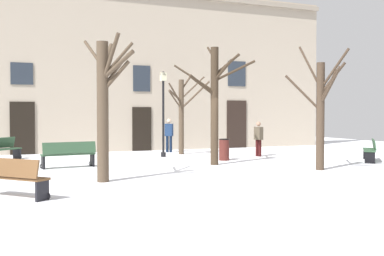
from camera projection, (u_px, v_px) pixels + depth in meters
The scene contains 14 objects.
ground_plane at pixel (212, 170), 15.75m from camera, with size 35.21×35.21×0.00m, color white.
building_facade at pixel (138, 68), 23.91m from camera, with size 22.01×0.60×8.40m.
tree_center at pixel (104, 102), 13.00m from camera, with size 1.23×2.40×4.09m.
tree_left_of_center at pixel (182, 112), 21.86m from camera, with size 2.05×1.29×3.73m.
tree_right_of_center at pixel (215, 101), 17.26m from camera, with size 2.76×1.96×4.54m.
tree_near_facade at pixel (321, 109), 15.66m from camera, with size 1.56×2.00×4.27m.
streetlamp at pixel (163, 104), 20.49m from camera, with size 0.30×0.30×3.78m.
litter_bin at pixel (224, 149), 18.99m from camera, with size 0.44×0.44×0.88m.
bench_by_litter_bin at pixel (69, 154), 16.39m from camera, with size 1.92×0.68×0.92m.
bench_back_to_back_left at pixel (0, 149), 18.95m from camera, with size 1.64×1.56×0.93m.
bench_facing_shops at pixel (370, 150), 18.66m from camera, with size 1.54×1.68×0.88m.
bench_far_corner at pixel (11, 177), 10.50m from camera, with size 1.58×1.67×0.92m.
person_crossing_plaza at pixel (169, 134), 22.95m from camera, with size 0.43×0.41×1.66m.
person_strolling at pixel (259, 137), 20.76m from camera, with size 0.29×0.42×1.55m.
Camera 1 is at (-6.64, -14.24, 1.92)m, focal length 43.52 mm.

